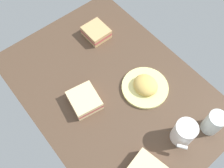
% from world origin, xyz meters
% --- Properties ---
extents(tabletop, '(0.90, 0.64, 0.02)m').
position_xyz_m(tabletop, '(0.00, 0.00, 0.01)').
color(tabletop, '#4C3828').
rests_on(tabletop, ground).
extents(plate_of_food, '(0.19, 0.19, 0.05)m').
position_xyz_m(plate_of_food, '(-0.09, -0.10, 0.04)').
color(plate_of_food, '#EAE58C').
rests_on(plate_of_food, tabletop).
extents(coffee_mug_black, '(0.09, 0.10, 0.10)m').
position_xyz_m(coffee_mug_black, '(-0.32, -0.06, 0.07)').
color(coffee_mug_black, white).
rests_on(coffee_mug_black, tabletop).
extents(sandwich_main, '(0.11, 0.10, 0.04)m').
position_xyz_m(sandwich_main, '(0.25, -0.12, 0.04)').
color(sandwich_main, tan).
rests_on(sandwich_main, tabletop).
extents(sandwich_extra, '(0.13, 0.12, 0.04)m').
position_xyz_m(sandwich_extra, '(0.02, 0.12, 0.04)').
color(sandwich_extra, beige).
rests_on(sandwich_extra, tabletop).
extents(glass_of_milk, '(0.06, 0.06, 0.10)m').
position_xyz_m(glass_of_milk, '(-0.36, -0.17, 0.06)').
color(glass_of_milk, silver).
rests_on(glass_of_milk, tabletop).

